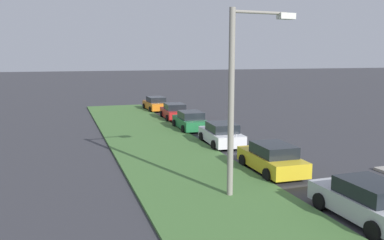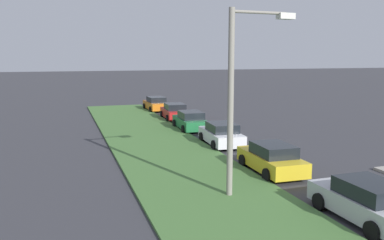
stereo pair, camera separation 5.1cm
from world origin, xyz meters
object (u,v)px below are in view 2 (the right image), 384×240
(parked_car_red, at_px, (175,112))
(streetlight, at_px, (239,89))
(parked_car_yellow, at_px, (272,159))
(parked_car_white, at_px, (221,134))
(parked_car_silver, at_px, (367,201))
(parked_car_green, at_px, (190,121))
(parked_car_orange, at_px, (156,104))

(parked_car_red, bearing_deg, streetlight, 174.79)
(parked_car_yellow, xyz_separation_m, parked_car_white, (6.49, 0.02, 0.00))
(parked_car_white, relative_size, streetlight, 0.59)
(parked_car_silver, bearing_deg, parked_car_red, 0.04)
(parked_car_yellow, height_order, parked_car_green, same)
(parked_car_yellow, distance_m, parked_car_white, 6.49)
(parked_car_red, xyz_separation_m, streetlight, (-20.21, 2.97, 3.67))
(parked_car_silver, bearing_deg, parked_car_orange, 0.38)
(parked_car_yellow, height_order, parked_car_white, same)
(parked_car_yellow, xyz_separation_m, parked_car_red, (17.62, 0.04, 0.00))
(parked_car_silver, relative_size, parked_car_white, 0.98)
(parked_car_green, relative_size, parked_car_red, 0.99)
(parked_car_yellow, relative_size, parked_car_white, 0.99)
(streetlight, bearing_deg, parked_car_silver, -138.89)
(parked_car_yellow, distance_m, parked_car_orange, 23.98)
(parked_car_yellow, height_order, streetlight, streetlight)
(parked_car_green, bearing_deg, parked_car_yellow, -177.03)
(parked_car_green, xyz_separation_m, parked_car_orange, (11.72, 0.03, 0.00))
(parked_car_red, bearing_deg, parked_car_silver, -176.26)
(parked_car_white, bearing_deg, parked_car_yellow, -176.60)
(parked_car_green, height_order, parked_car_orange, same)
(parked_car_silver, height_order, parked_car_green, same)
(parked_car_green, bearing_deg, streetlight, 171.31)
(parked_car_red, xyz_separation_m, parked_car_orange, (6.36, 0.25, 0.00))
(parked_car_white, distance_m, parked_car_orange, 17.49)
(parked_car_green, relative_size, streetlight, 0.58)
(parked_car_orange, bearing_deg, streetlight, 172.35)
(parked_car_white, relative_size, parked_car_red, 1.00)
(parked_car_red, bearing_deg, parked_car_yellow, -176.75)
(parked_car_silver, distance_m, parked_car_yellow, 6.29)
(parked_car_red, bearing_deg, parked_car_green, -179.19)
(parked_car_silver, xyz_separation_m, parked_car_yellow, (6.28, 0.22, 0.00))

